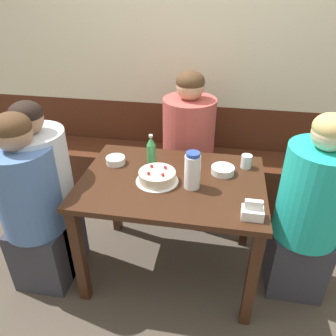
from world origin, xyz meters
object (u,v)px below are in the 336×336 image
napkin_holder (253,211)px  bowl_soup_white (116,160)px  bowl_rice_small (223,170)px  person_grey_tee (309,213)px  bench_seat (187,178)px  person_dark_striped (44,194)px  person_teal_shirt (33,208)px  birthday_cake (157,177)px  water_pitcher (192,171)px  soju_bottle (151,151)px  person_pale_blue_shirt (188,149)px  glass_water_tall (246,161)px

napkin_holder → bowl_soup_white: napkin_holder is taller
bowl_rice_small → person_grey_tee: size_ratio=0.12×
bench_seat → person_dark_striped: (-0.81, -0.92, 0.36)m
bowl_rice_small → person_teal_shirt: size_ratio=0.12×
birthday_cake → person_teal_shirt: (-0.73, -0.20, -0.18)m
water_pitcher → bowl_rice_small: 0.27m
water_pitcher → napkin_holder: (0.33, -0.23, -0.07)m
person_teal_shirt → birthday_cake: bearing=15.3°
soju_bottle → napkin_holder: 0.76m
water_pitcher → bowl_rice_small: (0.17, 0.19, -0.09)m
soju_bottle → person_pale_blue_shirt: size_ratio=0.17×
bench_seat → birthday_cake: 1.02m
birthday_cake → water_pitcher: bearing=-5.6°
napkin_holder → person_dark_striped: (-1.27, 0.19, -0.18)m
soju_bottle → bowl_rice_small: 0.47m
glass_water_tall → person_pale_blue_shirt: 0.61m
bowl_rice_small → glass_water_tall: bearing=34.6°
soju_bottle → person_pale_blue_shirt: bearing=69.7°
water_pitcher → napkin_holder: size_ratio=2.04×
napkin_holder → person_pale_blue_shirt: size_ratio=0.09×
soju_bottle → person_dark_striped: 0.74m
person_grey_tee → bowl_rice_small: bearing=-15.0°
bench_seat → napkin_holder: bearing=-67.6°
bowl_soup_white → person_grey_tee: person_grey_tee is taller
bench_seat → napkin_holder: napkin_holder is taller
person_pale_blue_shirt → person_dark_striped: bearing=-48.5°
birthday_cake → napkin_holder: napkin_holder is taller
bowl_soup_white → person_dark_striped: size_ratio=0.10×
bowl_rice_small → person_dark_striped: size_ratio=0.12×
person_teal_shirt → soju_bottle: bearing=30.9°
bench_seat → soju_bottle: bearing=-103.5°
water_pitcher → soju_bottle: 0.36m
glass_water_tall → person_pale_blue_shirt: size_ratio=0.07×
bench_seat → bowl_rice_small: bearing=-67.0°
napkin_holder → bench_seat: bearing=112.4°
bowl_soup_white → glass_water_tall: glass_water_tall is taller
birthday_cake → napkin_holder: bearing=-24.5°
bowl_soup_white → person_grey_tee: 1.23m
napkin_holder → person_grey_tee: person_grey_tee is taller
water_pitcher → bowl_soup_white: size_ratio=1.79×
water_pitcher → person_teal_shirt: person_teal_shirt is taller
glass_water_tall → person_teal_shirt: bearing=-159.7°
soju_bottle → bowl_soup_white: (-0.24, -0.02, -0.08)m
soju_bottle → person_grey_tee: (0.97, -0.16, -0.23)m
napkin_holder → bowl_soup_white: (-0.85, 0.42, -0.02)m
birthday_cake → glass_water_tall: size_ratio=2.97×
soju_bottle → person_teal_shirt: 0.80m
water_pitcher → person_grey_tee: 0.73m
water_pitcher → person_pale_blue_shirt: 0.75m
bowl_rice_small → birthday_cake: bearing=-156.6°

